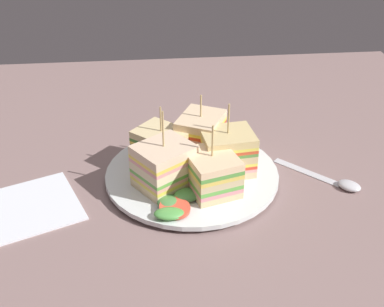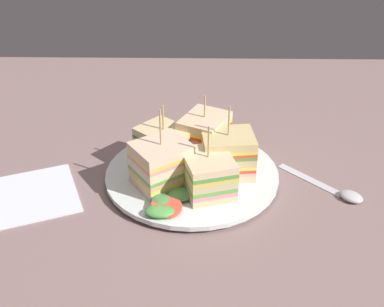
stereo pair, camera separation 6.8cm
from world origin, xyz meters
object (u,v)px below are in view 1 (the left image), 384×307
(sandwich_wedge_4, at_px, (162,147))
(napkin, at_px, (23,208))
(chip_pile, at_px, (185,162))
(sandwich_wedge_2, at_px, (227,153))
(plate, at_px, (192,175))
(sandwich_wedge_1, at_px, (212,173))
(sandwich_wedge_0, at_px, (165,166))
(sandwich_wedge_3, at_px, (200,136))
(spoon, at_px, (336,181))

(sandwich_wedge_4, distance_m, napkin, 0.20)
(chip_pile, bearing_deg, sandwich_wedge_2, 85.04)
(plate, bearing_deg, napkin, -77.80)
(sandwich_wedge_2, distance_m, sandwich_wedge_4, 0.09)
(sandwich_wedge_1, height_order, napkin, sandwich_wedge_1)
(sandwich_wedge_0, xyz_separation_m, sandwich_wedge_3, (-0.07, 0.06, 0.00))
(chip_pile, height_order, napkin, chip_pile)
(sandwich_wedge_2, bearing_deg, sandwich_wedge_0, 10.19)
(sandwich_wedge_3, relative_size, sandwich_wedge_4, 1.07)
(sandwich_wedge_4, distance_m, chip_pile, 0.04)
(sandwich_wedge_1, distance_m, chip_pile, 0.06)
(sandwich_wedge_0, distance_m, sandwich_wedge_2, 0.09)
(sandwich_wedge_2, distance_m, spoon, 0.16)
(sandwich_wedge_1, bearing_deg, sandwich_wedge_4, 24.73)
(sandwich_wedge_4, bearing_deg, chip_pile, 3.25)
(sandwich_wedge_2, relative_size, sandwich_wedge_3, 1.07)
(sandwich_wedge_3, height_order, spoon, sandwich_wedge_3)
(sandwich_wedge_0, bearing_deg, chip_pile, 10.96)
(sandwich_wedge_2, distance_m, napkin, 0.28)
(sandwich_wedge_0, bearing_deg, sandwich_wedge_3, 17.92)
(sandwich_wedge_0, relative_size, sandwich_wedge_3, 1.15)
(sandwich_wedge_3, xyz_separation_m, napkin, (0.09, -0.24, -0.04))
(sandwich_wedge_4, height_order, spoon, sandwich_wedge_4)
(sandwich_wedge_4, bearing_deg, sandwich_wedge_0, -47.34)
(sandwich_wedge_1, height_order, sandwich_wedge_4, sandwich_wedge_1)
(sandwich_wedge_3, bearing_deg, sandwich_wedge_0, -10.79)
(sandwich_wedge_1, distance_m, sandwich_wedge_3, 0.09)
(plate, distance_m, sandwich_wedge_0, 0.06)
(sandwich_wedge_1, height_order, sandwich_wedge_2, sandwich_wedge_2)
(chip_pile, xyz_separation_m, spoon, (0.03, 0.21, -0.02))
(sandwich_wedge_3, relative_size, chip_pile, 1.20)
(napkin, bearing_deg, chip_pile, 103.34)
(sandwich_wedge_0, bearing_deg, sandwich_wedge_1, -48.75)
(sandwich_wedge_2, distance_m, chip_pile, 0.06)
(plate, xyz_separation_m, sandwich_wedge_1, (0.04, 0.02, 0.03))
(sandwich_wedge_0, relative_size, sandwich_wedge_1, 1.16)
(sandwich_wedge_0, bearing_deg, sandwich_wedge_2, -18.31)
(chip_pile, bearing_deg, sandwich_wedge_1, 33.46)
(sandwich_wedge_2, xyz_separation_m, chip_pile, (-0.00, -0.06, -0.01))
(sandwich_wedge_4, relative_size, chip_pile, 1.12)
(sandwich_wedge_0, height_order, sandwich_wedge_4, sandwich_wedge_0)
(chip_pile, bearing_deg, napkin, -76.66)
(plate, height_order, sandwich_wedge_2, sandwich_wedge_2)
(sandwich_wedge_3, bearing_deg, chip_pile, -4.77)
(sandwich_wedge_3, distance_m, spoon, 0.20)
(sandwich_wedge_0, distance_m, napkin, 0.19)
(sandwich_wedge_3, xyz_separation_m, chip_pile, (0.04, -0.03, -0.02))
(plate, distance_m, sandwich_wedge_2, 0.06)
(plate, relative_size, sandwich_wedge_1, 2.53)
(plate, height_order, sandwich_wedge_0, sandwich_wedge_0)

